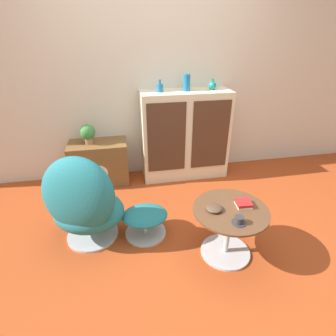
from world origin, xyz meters
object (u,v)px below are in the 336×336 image
object	(u,v)px
ottoman	(145,219)
bowl	(214,208)
vase_inner_right	(212,86)
teacup	(239,220)
sideboard	(185,135)
book_stack	(243,204)
coffee_table	(229,226)
vase_inner_left	(187,83)
tv_console	(100,163)
vase_leftmost	(160,88)
potted_plant	(88,133)
egg_chair	(84,204)

from	to	relation	value
ottoman	bowl	xyz separation A→B (m)	(0.52, -0.36, 0.31)
vase_inner_right	teacup	xyz separation A→B (m)	(-0.31, -1.62, -0.66)
sideboard	book_stack	size ratio (longest dim) A/B	8.48
coffee_table	vase_inner_left	size ratio (longest dim) A/B	3.25
ottoman	teacup	size ratio (longest dim) A/B	3.94
tv_console	vase_inner_left	distance (m)	1.43
vase_leftmost	potted_plant	size ratio (longest dim) A/B	0.59
ottoman	coffee_table	distance (m)	0.77
sideboard	vase_leftmost	bearing A→B (deg)	179.28
coffee_table	bowl	xyz separation A→B (m)	(-0.14, 0.02, 0.19)
coffee_table	sideboard	bearing A→B (deg)	90.62
ottoman	teacup	xyz separation A→B (m)	(0.65, -0.54, 0.31)
coffee_table	vase_leftmost	world-z (taller)	vase_leftmost
teacup	tv_console	bearing A→B (deg)	123.90
vase_inner_left	potted_plant	size ratio (longest dim) A/B	0.80
potted_plant	bowl	world-z (taller)	potted_plant
sideboard	vase_inner_left	size ratio (longest dim) A/B	5.90
tv_console	vase_leftmost	xyz separation A→B (m)	(0.77, 0.00, 0.88)
vase_leftmost	bowl	world-z (taller)	vase_leftmost
tv_console	vase_inner_right	bearing A→B (deg)	0.11
coffee_table	vase_inner_left	world-z (taller)	vase_inner_left
teacup	ottoman	bearing A→B (deg)	140.03
teacup	book_stack	world-z (taller)	teacup
egg_chair	bowl	world-z (taller)	egg_chair
vase_inner_left	tv_console	bearing A→B (deg)	-179.86
sideboard	vase_inner_left	distance (m)	0.64
egg_chair	coffee_table	size ratio (longest dim) A/B	1.46
vase_inner_right	egg_chair	bearing A→B (deg)	-144.20
ottoman	bowl	size ratio (longest dim) A/B	3.29
egg_chair	vase_inner_left	world-z (taller)	vase_inner_left
tv_console	vase_leftmost	distance (m)	1.17
sideboard	bowl	bearing A→B (deg)	-94.79
sideboard	potted_plant	distance (m)	1.17
tv_console	vase_leftmost	bearing A→B (deg)	0.20
tv_console	vase_leftmost	size ratio (longest dim) A/B	5.01
egg_chair	vase_leftmost	xyz separation A→B (m)	(0.85, 1.06, 0.74)
coffee_table	bowl	size ratio (longest dim) A/B	4.73
ottoman	book_stack	bearing A→B (deg)	-24.36
egg_chair	vase_inner_right	bearing A→B (deg)	35.80
tv_console	vase_inner_right	xyz separation A→B (m)	(1.40, 0.00, 0.88)
teacup	egg_chair	bearing A→B (deg)	154.48
vase_leftmost	sideboard	bearing A→B (deg)	-0.72
potted_plant	book_stack	bearing A→B (deg)	-47.62
egg_chair	book_stack	bearing A→B (deg)	-15.74
potted_plant	teacup	xyz separation A→B (m)	(1.17, -1.62, -0.18)
sideboard	vase_leftmost	xyz separation A→B (m)	(-0.31, 0.00, 0.60)
sideboard	potted_plant	bearing A→B (deg)	179.91
potted_plant	teacup	distance (m)	2.01
vase_inner_right	bowl	xyz separation A→B (m)	(-0.44, -1.44, -0.66)
ottoman	book_stack	world-z (taller)	book_stack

